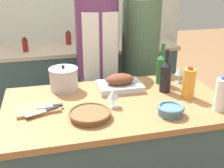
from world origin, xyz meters
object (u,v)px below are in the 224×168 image
(cutting_board, at_px, (38,108))
(juice_jug, at_px, (189,83))
(person_cook_guest, at_px, (140,58))
(person_cook_aproned, at_px, (98,62))
(stock_pot, at_px, (64,79))
(milk_jug, at_px, (221,95))
(roasting_pan, at_px, (120,83))
(wine_glass_left, at_px, (180,71))
(knife_chef, at_px, (43,111))
(wine_bottle_dark, at_px, (166,75))
(knife_paring, at_px, (50,106))
(wine_glass_right, at_px, (113,94))
(wine_bottle_green, at_px, (162,68))
(condiment_bottle_tall, at_px, (68,38))
(wicker_basket, at_px, (90,114))
(condiment_bottle_short, at_px, (25,45))
(stand_mixer, at_px, (148,32))
(mixing_bowl, at_px, (171,110))

(cutting_board, relative_size, juice_jug, 1.31)
(person_cook_guest, bearing_deg, person_cook_aproned, 176.35)
(stock_pot, bearing_deg, milk_jug, -31.31)
(roasting_pan, distance_m, wine_glass_left, 0.49)
(cutting_board, relative_size, milk_jug, 1.29)
(roasting_pan, bearing_deg, juice_jug, -30.14)
(milk_jug, height_order, person_cook_aproned, person_cook_aproned)
(cutting_board, distance_m, knife_chef, 0.08)
(wine_bottle_dark, bearing_deg, knife_paring, -173.28)
(cutting_board, relative_size, person_cook_guest, 0.17)
(wine_glass_right, bearing_deg, knife_paring, 172.64)
(wine_bottle_green, bearing_deg, milk_jug, -70.05)
(stock_pot, relative_size, wine_bottle_dark, 0.67)
(juice_jug, bearing_deg, condiment_bottle_tall, 111.95)
(wine_glass_right, relative_size, person_cook_guest, 0.07)
(juice_jug, bearing_deg, milk_jug, -64.79)
(milk_jug, height_order, condiment_bottle_tall, milk_jug)
(milk_jug, bearing_deg, roasting_pan, 138.44)
(wine_bottle_green, bearing_deg, wine_glass_left, -1.96)
(person_cook_guest, bearing_deg, wine_bottle_dark, -106.74)
(roasting_pan, relative_size, wicker_basket, 1.27)
(stock_pot, height_order, milk_jug, milk_jug)
(person_cook_guest, bearing_deg, stock_pot, -158.02)
(person_cook_aproned, bearing_deg, condiment_bottle_short, 138.23)
(condiment_bottle_tall, height_order, condiment_bottle_short, condiment_bottle_tall)
(cutting_board, distance_m, milk_jug, 1.14)
(wine_bottle_green, distance_m, wine_glass_right, 0.54)
(juice_jug, bearing_deg, wine_bottle_green, 105.58)
(stock_pot, height_order, wine_glass_left, stock_pot)
(cutting_board, relative_size, stand_mixer, 0.98)
(mixing_bowl, distance_m, condiment_bottle_short, 1.84)
(milk_jug, bearing_deg, cutting_board, 166.32)
(stock_pot, relative_size, milk_jug, 0.94)
(condiment_bottle_short, bearing_deg, milk_jug, -53.11)
(wicker_basket, distance_m, person_cook_guest, 1.17)
(person_cook_aproned, bearing_deg, knife_chef, -119.37)
(milk_jug, bearing_deg, knife_chef, 169.45)
(milk_jug, height_order, wine_bottle_dark, wine_bottle_dark)
(stand_mixer, distance_m, condiment_bottle_tall, 0.92)
(cutting_board, xyz_separation_m, wine_bottle_dark, (0.89, 0.08, 0.11))
(juice_jug, distance_m, person_cook_aproned, 0.91)
(cutting_board, xyz_separation_m, condiment_bottle_tall, (0.35, 1.56, 0.07))
(wine_bottle_green, height_order, condiment_bottle_tall, wine_bottle_green)
(roasting_pan, relative_size, wine_bottle_green, 1.01)
(mixing_bowl, xyz_separation_m, wine_glass_left, (0.29, 0.48, 0.05))
(wicker_basket, height_order, milk_jug, milk_jug)
(condiment_bottle_short, bearing_deg, wine_bottle_dark, -51.78)
(wine_glass_left, bearing_deg, stand_mixer, 80.86)
(stock_pot, xyz_separation_m, knife_chef, (-0.16, -0.35, -0.06))
(stand_mixer, bearing_deg, knife_paring, -129.02)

